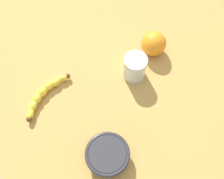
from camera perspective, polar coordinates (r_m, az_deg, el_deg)
name	(u,v)px	position (r cm, az deg, el deg)	size (l,w,h in cm)	color
wooden_tabletop	(94,93)	(87.26, -4.03, -0.89)	(120.00, 120.00, 3.00)	#B38B46
banana	(44,93)	(86.54, -14.92, -0.80)	(10.37, 19.23, 3.23)	yellow
smoothie_glass	(135,68)	(85.68, 5.07, 4.86)	(7.69, 7.69, 9.02)	silver
ceramic_bowl	(108,155)	(75.46, -1.01, -14.40)	(12.88, 12.88, 5.00)	#2D2D33
orange_fruit	(154,44)	(91.96, 9.29, 10.07)	(8.78, 8.78, 8.78)	orange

